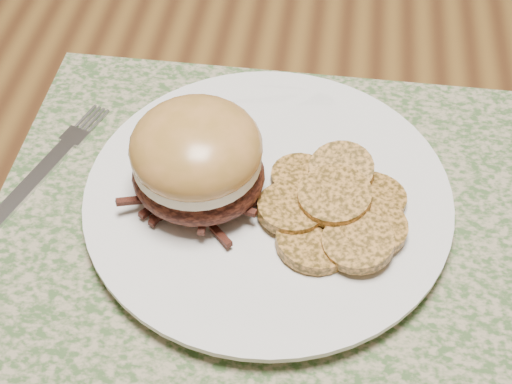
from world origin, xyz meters
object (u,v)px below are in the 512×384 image
at_px(dining_table, 281,212).
at_px(fork, 44,170).
at_px(pork_sandwich, 197,159).
at_px(dinner_plate, 268,198).

distance_m(dining_table, fork, 0.21).
xyz_separation_m(pork_sandwich, fork, (-0.13, 0.02, -0.05)).
xyz_separation_m(dining_table, dinner_plate, (-0.01, -0.06, 0.09)).
relative_size(pork_sandwich, fork, 0.74).
bearing_deg(dining_table, fork, -164.87).
relative_size(dining_table, pork_sandwich, 12.85).
relative_size(dinner_plate, pork_sandwich, 2.23).
bearing_deg(dining_table, dinner_plate, -94.93).
height_order(dining_table, pork_sandwich, pork_sandwich).
bearing_deg(dinner_plate, pork_sandwich, -172.62).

